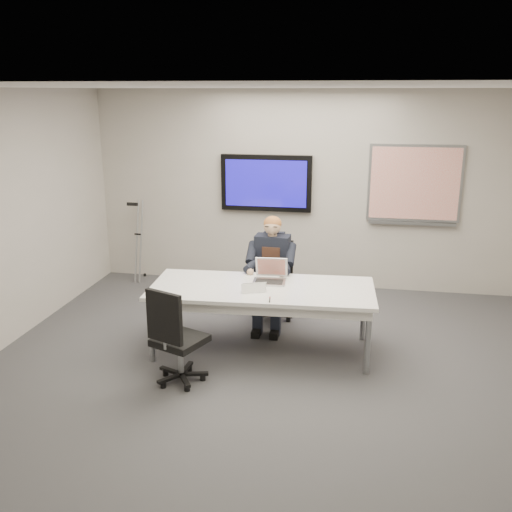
% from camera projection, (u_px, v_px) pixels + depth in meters
% --- Properties ---
extents(floor, '(6.00, 6.00, 0.02)m').
position_uv_depth(floor, '(266.00, 380.00, 5.66)').
color(floor, '#3C3C3F').
rests_on(floor, ground).
extents(ceiling, '(6.00, 6.00, 0.02)m').
position_uv_depth(ceiling, '(268.00, 87.00, 4.88)').
color(ceiling, white).
rests_on(ceiling, wall_back).
extents(wall_back, '(6.00, 0.02, 2.80)m').
position_uv_depth(wall_back, '(301.00, 191.00, 8.10)').
color(wall_back, '#ACA69B').
rests_on(wall_back, ground).
extents(wall_front, '(6.00, 0.02, 2.80)m').
position_uv_depth(wall_front, '(152.00, 423.00, 2.44)').
color(wall_front, '#ACA69B').
rests_on(wall_front, ground).
extents(conference_table, '(2.45, 1.13, 0.74)m').
position_uv_depth(conference_table, '(262.00, 294.00, 6.14)').
color(conference_table, white).
rests_on(conference_table, ground).
extents(tv_display, '(1.30, 0.09, 0.80)m').
position_uv_depth(tv_display, '(266.00, 183.00, 8.11)').
color(tv_display, black).
rests_on(tv_display, wall_back).
extents(whiteboard, '(1.25, 0.08, 1.10)m').
position_uv_depth(whiteboard, '(415.00, 185.00, 7.77)').
color(whiteboard, gray).
rests_on(whiteboard, wall_back).
extents(office_chair_far, '(0.53, 0.53, 0.99)m').
position_uv_depth(office_chair_far, '(273.00, 295.00, 7.12)').
color(office_chair_far, black).
rests_on(office_chair_far, ground).
extents(office_chair_near, '(0.62, 0.62, 1.00)m').
position_uv_depth(office_chair_near, '(178.00, 354.00, 5.53)').
color(office_chair_near, black).
rests_on(office_chair_near, ground).
extents(seated_person, '(0.42, 0.72, 1.34)m').
position_uv_depth(seated_person, '(270.00, 284.00, 6.82)').
color(seated_person, '#1C212E').
rests_on(seated_person, office_chair_far).
extents(crutch, '(0.26, 0.71, 1.31)m').
position_uv_depth(crutch, '(139.00, 240.00, 8.52)').
color(crutch, '#95989C').
rests_on(crutch, ground).
extents(laptop, '(0.37, 0.35, 0.25)m').
position_uv_depth(laptop, '(270.00, 276.00, 6.29)').
color(laptop, '#B8B8BA').
rests_on(laptop, conference_table).
extents(name_tent, '(0.26, 0.15, 0.10)m').
position_uv_depth(name_tent, '(254.00, 287.00, 5.96)').
color(name_tent, white).
rests_on(name_tent, conference_table).
extents(pen, '(0.03, 0.15, 0.01)m').
position_uv_depth(pen, '(270.00, 299.00, 5.74)').
color(pen, black).
rests_on(pen, conference_table).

